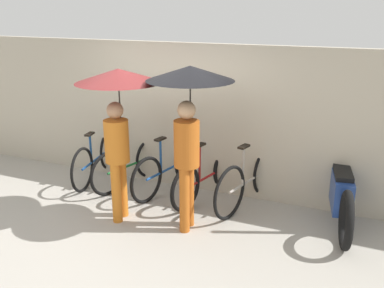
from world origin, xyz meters
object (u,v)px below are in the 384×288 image
(parked_bicycle_0, at_px, (97,158))
(parked_bicycle_1, at_px, (130,164))
(motorcycle, at_px, (341,193))
(parked_bicycle_3, at_px, (207,176))
(pedestrian_leading, at_px, (118,99))
(pedestrian_center, at_px, (189,100))
(parked_bicycle_2, at_px, (169,168))
(parked_bicycle_4, at_px, (249,179))

(parked_bicycle_0, relative_size, parked_bicycle_1, 1.06)
(motorcycle, bearing_deg, parked_bicycle_3, 80.25)
(pedestrian_leading, bearing_deg, motorcycle, 13.73)
(parked_bicycle_1, height_order, pedestrian_center, pedestrian_center)
(pedestrian_leading, bearing_deg, parked_bicycle_2, 72.91)
(parked_bicycle_2, relative_size, pedestrian_leading, 0.87)
(parked_bicycle_3, bearing_deg, parked_bicycle_1, 104.24)
(parked_bicycle_0, bearing_deg, parked_bicycle_1, -100.49)
(parked_bicycle_0, relative_size, pedestrian_center, 0.81)
(parked_bicycle_3, bearing_deg, pedestrian_leading, 152.34)
(parked_bicycle_0, relative_size, parked_bicycle_4, 0.97)
(pedestrian_leading, xyz_separation_m, motorcycle, (2.75, 1.02, -1.23))
(parked_bicycle_0, bearing_deg, motorcycle, -99.22)
(motorcycle, bearing_deg, pedestrian_center, 106.21)
(pedestrian_center, bearing_deg, parked_bicycle_2, 124.76)
(parked_bicycle_0, xyz_separation_m, pedestrian_center, (2.06, -0.85, 1.31))
(parked_bicycle_0, height_order, pedestrian_center, pedestrian_center)
(parked_bicycle_4, bearing_deg, pedestrian_leading, 137.45)
(parked_bicycle_1, xyz_separation_m, motorcycle, (3.21, 0.06, 0.05))
(parked_bicycle_2, bearing_deg, parked_bicycle_3, -82.03)
(pedestrian_center, bearing_deg, parked_bicycle_1, 144.20)
(parked_bicycle_4, height_order, pedestrian_center, pedestrian_center)
(motorcycle, bearing_deg, parked_bicycle_0, 80.49)
(parked_bicycle_2, height_order, pedestrian_center, pedestrian_center)
(parked_bicycle_4, relative_size, motorcycle, 0.84)
(parked_bicycle_1, bearing_deg, pedestrian_center, -106.89)
(parked_bicycle_4, xyz_separation_m, motorcycle, (1.26, 0.01, 0.01))
(parked_bicycle_2, relative_size, parked_bicycle_4, 1.00)
(parked_bicycle_4, bearing_deg, pedestrian_center, 161.72)
(parked_bicycle_1, relative_size, motorcycle, 0.76)
(motorcycle, bearing_deg, parked_bicycle_1, 80.75)
(parked_bicycle_3, bearing_deg, parked_bicycle_4, -76.95)
(parked_bicycle_3, relative_size, pedestrian_center, 0.81)
(parked_bicycle_3, relative_size, parked_bicycle_4, 0.97)
(parked_bicycle_3, xyz_separation_m, parked_bicycle_4, (0.65, 0.01, 0.05))
(pedestrian_leading, bearing_deg, parked_bicycle_1, 109.10)
(pedestrian_leading, bearing_deg, parked_bicycle_4, 27.39)
(parked_bicycle_3, bearing_deg, parked_bicycle_2, 100.12)
(parked_bicycle_4, bearing_deg, parked_bicycle_1, 104.87)
(parked_bicycle_3, xyz_separation_m, pedestrian_leading, (-0.84, -1.00, 1.29))
(parked_bicycle_4, xyz_separation_m, pedestrian_leading, (-1.50, -1.01, 1.24))
(parked_bicycle_3, distance_m, pedestrian_leading, 1.84)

